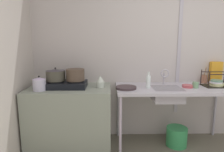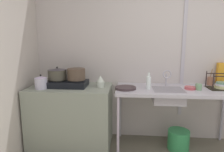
# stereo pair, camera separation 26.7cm
# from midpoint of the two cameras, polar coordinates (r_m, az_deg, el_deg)

# --- Properties ---
(wall_back) EXTENTS (5.57, 0.10, 2.53)m
(wall_back) POSITION_cam_midpoint_polar(r_m,az_deg,el_deg) (3.21, 25.24, 5.09)
(wall_back) COLOR #BDB4B0
(wall_back) RESTS_ON ground
(wall_metal_strip) EXTENTS (0.05, 0.01, 2.02)m
(wall_metal_strip) POSITION_cam_midpoint_polar(r_m,az_deg,el_deg) (3.09, 22.53, 7.47)
(wall_metal_strip) COLOR #AEA9B5
(counter_concrete) EXTENTS (1.13, 0.67, 0.86)m
(counter_concrete) POSITION_cam_midpoint_polar(r_m,az_deg,el_deg) (2.91, -9.13, -11.39)
(counter_concrete) COLOR gray
(counter_concrete) RESTS_ON ground
(counter_sink) EXTENTS (1.61, 0.67, 0.86)m
(counter_sink) POSITION_cam_midpoint_polar(r_m,az_deg,el_deg) (2.82, 20.81, -4.68)
(counter_sink) COLOR #AEA9B5
(counter_sink) RESTS_ON ground
(stove) EXTENTS (0.56, 0.34, 0.10)m
(stove) POSITION_cam_midpoint_polar(r_m,az_deg,el_deg) (2.78, -10.31, -2.14)
(stove) COLOR black
(stove) RESTS_ON counter_concrete
(pot_on_left_burner) EXTENTS (0.26, 0.26, 0.18)m
(pot_on_left_burner) POSITION_cam_midpoint_polar(r_m,az_deg,el_deg) (2.80, -13.05, 0.59)
(pot_on_left_burner) COLOR #434135
(pot_on_left_burner) RESTS_ON stove
(pot_on_right_burner) EXTENTS (0.25, 0.25, 0.16)m
(pot_on_right_burner) POSITION_cam_midpoint_polar(r_m,az_deg,el_deg) (2.73, -7.67, 0.52)
(pot_on_right_burner) COLOR #4E3E31
(pot_on_right_burner) RESTS_ON stove
(pot_beside_stove) EXTENTS (0.17, 0.17, 0.20)m
(pot_beside_stove) POSITION_cam_midpoint_polar(r_m,az_deg,el_deg) (2.73, -17.42, -1.83)
(pot_beside_stove) COLOR silver
(pot_beside_stove) RESTS_ON counter_concrete
(percolator) EXTENTS (0.11, 0.11, 0.16)m
(percolator) POSITION_cam_midpoint_polar(r_m,az_deg,el_deg) (2.70, -0.58, -1.66)
(percolator) COLOR beige
(percolator) RESTS_ON counter_concrete
(sink_basin) EXTENTS (0.40, 0.36, 0.17)m
(sink_basin) POSITION_cam_midpoint_polar(r_m,az_deg,el_deg) (2.75, 18.67, -5.50)
(sink_basin) COLOR #AEA9B5
(sink_basin) RESTS_ON counter_sink
(faucet) EXTENTS (0.12, 0.07, 0.24)m
(faucet) POSITION_cam_midpoint_polar(r_m,az_deg,el_deg) (2.87, 18.32, 0.14)
(faucet) COLOR #AEA9B5
(faucet) RESTS_ON counter_sink
(frying_pan) EXTENTS (0.28, 0.28, 0.03)m
(frying_pan) POSITION_cam_midpoint_polar(r_m,az_deg,el_deg) (2.62, 6.87, -3.51)
(frying_pan) COLOR #3C2F32
(frying_pan) RESTS_ON counter_sink
(dish_rack) EXTENTS (0.36, 0.25, 0.22)m
(dish_rack) POSITION_cam_midpoint_polar(r_m,az_deg,el_deg) (3.06, 31.74, -2.48)
(dish_rack) COLOR black
(dish_rack) RESTS_ON counter_sink
(cup_by_rack) EXTENTS (0.08, 0.08, 0.08)m
(cup_by_rack) POSITION_cam_midpoint_polar(r_m,az_deg,el_deg) (2.85, 26.43, -2.90)
(cup_by_rack) COLOR #709C6F
(cup_by_rack) RESTS_ON counter_sink
(small_bowl_on_drainboard) EXTENTS (0.14, 0.14, 0.04)m
(small_bowl_on_drainboard) POSITION_cam_midpoint_polar(r_m,az_deg,el_deg) (2.84, 24.37, -3.21)
(small_bowl_on_drainboard) COLOR #B64950
(small_bowl_on_drainboard) RESTS_ON counter_sink
(bottle_by_sink) EXTENTS (0.06, 0.06, 0.22)m
(bottle_by_sink) POSITION_cam_midpoint_polar(r_m,az_deg,el_deg) (2.67, 13.45, -1.75)
(bottle_by_sink) COLOR white
(bottle_by_sink) RESTS_ON counter_sink
(cereal_box) EXTENTS (0.17, 0.09, 0.33)m
(cereal_box) POSITION_cam_midpoint_polar(r_m,az_deg,el_deg) (3.29, 31.71, 0.44)
(cereal_box) COLOR orange
(cereal_box) RESTS_ON counter_sink
(utensil_jar) EXTENTS (0.08, 0.09, 0.24)m
(utensil_jar) POSITION_cam_midpoint_polar(r_m,az_deg,el_deg) (3.23, 28.90, -1.28)
(utensil_jar) COLOR #9A634B
(utensil_jar) RESTS_ON counter_sink
(bucket_on_floor) EXTENTS (0.29, 0.29, 0.27)m
(bucket_on_floor) POSITION_cam_midpoint_polar(r_m,az_deg,el_deg) (3.05, 21.32, -16.99)
(bucket_on_floor) COLOR #339352
(bucket_on_floor) RESTS_ON ground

